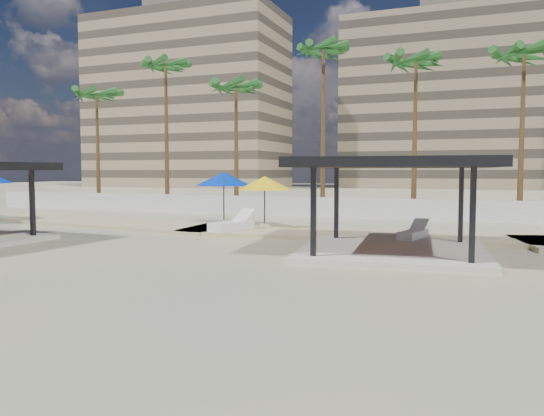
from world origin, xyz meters
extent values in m
plane|color=#C9B285|center=(0.00, 0.00, 0.00)|extent=(200.00, 200.00, 0.00)
cube|color=#C6B284|center=(-12.00, 7.50, 0.06)|extent=(16.40, 6.19, 0.24)
cube|color=#C6B284|center=(2.00, 7.00, 0.06)|extent=(16.24, 5.11, 0.24)
cube|color=silver|center=(0.00, 16.00, 0.60)|extent=(56.00, 0.30, 1.20)
cube|color=#937F60|center=(-42.00, 68.00, 15.00)|extent=(34.00, 16.00, 30.00)
cube|color=#595147|center=(-42.00, 68.00, 31.20)|extent=(11.90, 9.60, 2.40)
cube|color=#847259|center=(4.00, 78.00, 14.00)|extent=(38.00, 16.00, 28.00)
cube|color=#595147|center=(4.00, 78.00, 29.20)|extent=(13.30, 9.60, 2.40)
cube|color=beige|center=(4.08, 2.80, 0.09)|extent=(6.66, 6.66, 0.18)
cube|color=black|center=(2.00, 0.28, 1.57)|extent=(0.18, 0.18, 2.77)
cube|color=black|center=(1.55, 4.88, 1.57)|extent=(0.18, 0.18, 2.77)
cube|color=black|center=(6.60, 0.73, 1.57)|extent=(0.18, 0.18, 2.77)
cube|color=black|center=(6.15, 5.33, 1.57)|extent=(0.18, 0.18, 2.77)
cube|color=brown|center=(4.08, 2.80, 3.09)|extent=(6.87, 6.87, 0.26)
cube|color=black|center=(4.38, -0.33, 3.09)|extent=(6.36, 0.73, 0.31)
cube|color=black|center=(3.77, 5.93, 3.09)|extent=(6.36, 0.73, 0.31)
cube|color=black|center=(0.95, 2.49, 3.09)|extent=(0.73, 6.36, 0.31)
cube|color=black|center=(7.20, 3.11, 3.09)|extent=(0.73, 6.36, 0.31)
cube|color=black|center=(-10.25, 1.16, 1.53)|extent=(0.17, 0.17, 2.70)
cube|color=black|center=(-12.44, 2.11, 3.00)|extent=(6.20, 0.51, 0.31)
cylinder|color=beige|center=(-2.80, 8.06, 0.24)|extent=(0.46, 0.46, 0.11)
cylinder|color=#262628|center=(-2.80, 8.06, 1.29)|extent=(0.06, 0.06, 2.22)
cone|color=yellow|center=(-2.80, 8.06, 2.25)|extent=(2.93, 2.93, 0.65)
cylinder|color=beige|center=(-5.54, 9.20, 0.24)|extent=(0.50, 0.50, 0.12)
cylinder|color=#262628|center=(-5.54, 9.20, 1.38)|extent=(0.07, 0.07, 2.40)
cone|color=#012EBA|center=(-5.54, 9.20, 2.41)|extent=(3.76, 3.76, 0.70)
cube|color=white|center=(-3.48, 5.80, 0.34)|extent=(1.40, 2.41, 0.32)
cube|color=white|center=(-3.48, 5.80, 0.53)|extent=(1.40, 2.41, 0.07)
cube|color=white|center=(-3.23, 6.65, 0.81)|extent=(0.94, 0.96, 0.58)
cube|color=white|center=(4.39, 5.80, 0.31)|extent=(1.06, 1.91, 0.25)
cube|color=white|center=(4.39, 5.80, 0.46)|extent=(1.06, 1.91, 0.05)
cube|color=white|center=(4.56, 6.48, 0.68)|extent=(0.73, 0.75, 0.46)
cone|color=brown|center=(-21.00, 18.30, 4.43)|extent=(0.36, 0.36, 8.87)
ellipsoid|color=#1E571F|center=(-21.00, 18.30, 8.62)|extent=(3.00, 3.00, 1.80)
cone|color=brown|center=(-15.00, 18.70, 5.38)|extent=(0.36, 0.36, 10.76)
ellipsoid|color=#1E571F|center=(-15.00, 18.70, 10.51)|extent=(3.00, 3.00, 1.80)
cone|color=brown|center=(-9.00, 18.10, 4.38)|extent=(0.36, 0.36, 8.77)
ellipsoid|color=#1E571F|center=(-9.00, 18.10, 8.52)|extent=(3.00, 3.00, 1.80)
cone|color=brown|center=(-3.00, 18.90, 5.47)|extent=(0.36, 0.36, 10.94)
ellipsoid|color=#1E571F|center=(-3.00, 18.90, 10.69)|extent=(3.00, 3.00, 1.80)
cone|color=brown|center=(3.00, 18.40, 4.85)|extent=(0.36, 0.36, 9.69)
ellipsoid|color=#1E571F|center=(3.00, 18.40, 9.44)|extent=(3.00, 3.00, 1.80)
cone|color=brown|center=(9.00, 18.60, 4.84)|extent=(0.36, 0.36, 9.69)
ellipsoid|color=#1E571F|center=(9.00, 18.60, 9.44)|extent=(3.00, 3.00, 1.80)
camera|label=1|loc=(6.74, -15.40, 2.82)|focal=35.00mm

